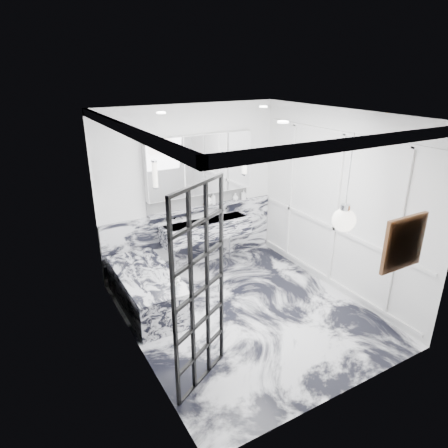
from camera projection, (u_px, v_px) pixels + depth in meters
floor at (247, 313)px, 5.79m from camera, size 3.60×3.60×0.00m
ceiling at (252, 115)px, 4.76m from camera, size 3.60×3.60×0.00m
wall_back at (191, 189)px, 6.72m from camera, size 3.60×0.00×3.60m
wall_front at (352, 283)px, 3.82m from camera, size 3.60×0.00×3.60m
wall_left at (132, 249)px, 4.53m from camera, size 0.00×3.60×3.60m
wall_right at (338, 204)px, 6.01m from camera, size 0.00×3.60×3.60m
marble_clad_back at (193, 237)px, 7.03m from camera, size 3.18×0.05×1.05m
marble_clad_left at (133, 254)px, 4.56m from camera, size 0.02×3.56×2.68m
panel_molding at (336, 210)px, 6.04m from camera, size 0.03×3.40×2.30m
soap_bottle_a at (213, 199)px, 6.90m from camera, size 0.10×0.10×0.22m
soap_bottle_b at (243, 194)px, 7.19m from camera, size 0.10×0.10×0.18m
soap_bottle_c at (235, 197)px, 7.12m from camera, size 0.13×0.13×0.14m
face_pot at (207, 202)px, 6.86m from camera, size 0.17×0.17×0.17m
amber_bottle at (204, 203)px, 6.84m from camera, size 0.04×0.04×0.10m
flower_vase at (175, 289)px, 5.25m from camera, size 0.08×0.08×0.12m
crittall_door at (200, 291)px, 4.16m from camera, size 0.78×0.47×2.30m
artwork at (404, 243)px, 4.11m from camera, size 0.49×0.05×0.49m
pendant_light at (344, 220)px, 4.12m from camera, size 0.25×0.25×0.25m
trough_sink at (206, 229)px, 6.84m from camera, size 1.60×0.45×0.30m
ledge at (201, 208)px, 6.85m from camera, size 1.90×0.14×0.04m
subway_tile at (199, 199)px, 6.85m from camera, size 1.90×0.03×0.23m
mirror_cabinet at (200, 165)px, 6.58m from camera, size 1.90×0.16×1.00m
sconce_left at (155, 175)px, 6.14m from camera, size 0.07×0.07×0.40m
sconce_right at (245, 163)px, 6.89m from camera, size 0.07×0.07×0.40m
bathtub at (147, 290)px, 5.87m from camera, size 0.75×1.65×0.55m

